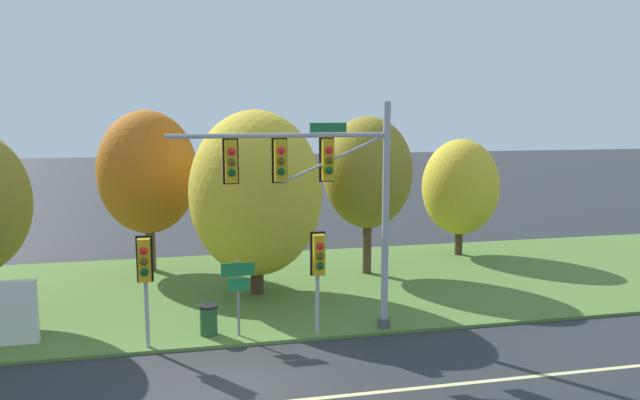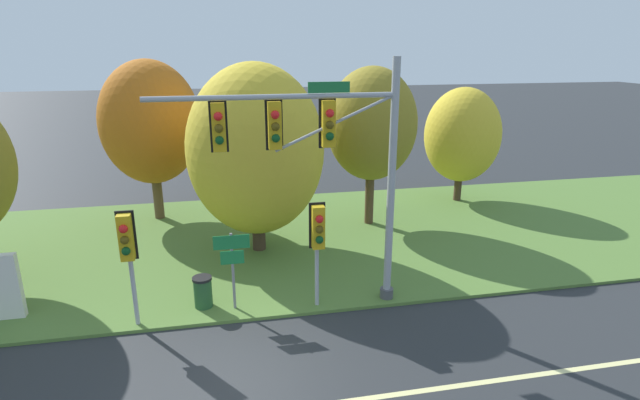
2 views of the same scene
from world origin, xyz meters
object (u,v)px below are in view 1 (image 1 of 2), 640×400
Objects in this scene: trash_bin at (209,320)px; info_kiosk at (18,313)px; tree_behind_signpost at (148,172)px; pedestrian_signal_near_kerb at (145,267)px; route_sign_post at (238,285)px; tree_mid_verge at (256,194)px; tree_tall_centre at (368,173)px; pedestrian_signal_further_along at (319,261)px; tree_right_far at (460,187)px; traffic_signal_mast at (321,184)px.

info_kiosk is at bearing 175.43° from trash_bin.
trash_bin is at bearing -4.57° from info_kiosk.
tree_behind_signpost reaches higher than info_kiosk.
pedestrian_signal_near_kerb is 0.48× the size of tree_behind_signpost.
tree_behind_signpost is 3.56× the size of info_kiosk.
tree_behind_signpost is (-2.94, 8.62, 2.61)m from route_sign_post.
tree_mid_verge is at bearing 63.86° from trash_bin.
pedestrian_signal_near_kerb is at bearing -141.95° from tree_tall_centre.
tree_tall_centre is 7.00× the size of trash_bin.
pedestrian_signal_further_along is 5.07m from tree_mid_verge.
pedestrian_signal_near_kerb reaches higher than route_sign_post.
tree_tall_centre is at bearing 62.00° from pedestrian_signal_further_along.
route_sign_post is 6.39m from info_kiosk.
tree_tall_centre is at bearing 38.05° from pedestrian_signal_near_kerb.
route_sign_post is 0.35× the size of tree_tall_centre.
pedestrian_signal_further_along is 0.58× the size of tree_right_far.
tree_mid_verge is (4.00, -4.37, -0.43)m from tree_behind_signpost.
route_sign_post is at bearing -17.56° from trash_bin.
info_kiosk is 5.47m from trash_bin.
tree_behind_signpost is at bearing 66.88° from info_kiosk.
tree_mid_verge is 7.28× the size of trash_bin.
trash_bin is at bearing -116.14° from tree_mid_verge.
tree_right_far is (11.07, 8.45, 1.63)m from route_sign_post.
info_kiosk is (-17.38, -7.74, -2.25)m from tree_right_far.
tree_mid_verge reaches higher than tree_right_far.
tree_right_far reaches higher than pedestrian_signal_further_along.
traffic_signal_mast is at bearing -9.13° from trash_bin.
trash_bin is (5.43, -0.43, -0.47)m from info_kiosk.
pedestrian_signal_near_kerb is 3.52× the size of trash_bin.
tree_mid_verge reaches higher than pedestrian_signal_further_along.
tree_tall_centre reaches higher than trash_bin.
tree_right_far is at bearing 23.72° from tree_tall_centre.
route_sign_post is at bearing 10.66° from pedestrian_signal_near_kerb.
tree_mid_verge is (1.06, 4.25, 2.18)m from route_sign_post.
tree_mid_verge is at bearing 25.58° from info_kiosk.
tree_mid_verge is 10.87m from tree_right_far.
pedestrian_signal_near_kerb is 16.39m from tree_right_far.
pedestrian_signal_further_along is 1.66× the size of info_kiosk.
tree_mid_verge reaches higher than route_sign_post.
info_kiosk is (-8.81, 0.98, -3.65)m from traffic_signal_mast.
route_sign_post is 2.48× the size of trash_bin.
tree_right_far is at bearing -0.69° from tree_behind_signpost.
trash_bin is (-3.38, 0.54, -4.13)m from traffic_signal_mast.
tree_tall_centre is (3.52, 6.61, 1.91)m from pedestrian_signal_further_along.
route_sign_post is (2.64, 0.50, -0.82)m from pedestrian_signal_near_kerb.
traffic_signal_mast reaches higher than route_sign_post.
traffic_signal_mast is at bearing 2.61° from pedestrian_signal_near_kerb.
pedestrian_signal_near_kerb is 0.48× the size of tree_mid_verge.
traffic_signal_mast is 2.31m from pedestrian_signal_further_along.
pedestrian_signal_near_kerb is 0.50× the size of tree_tall_centre.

